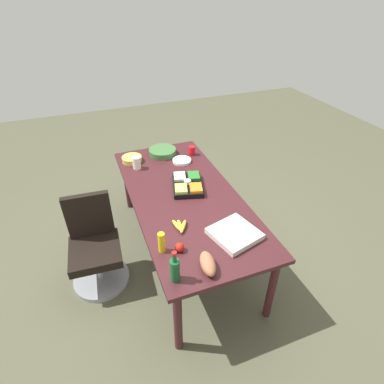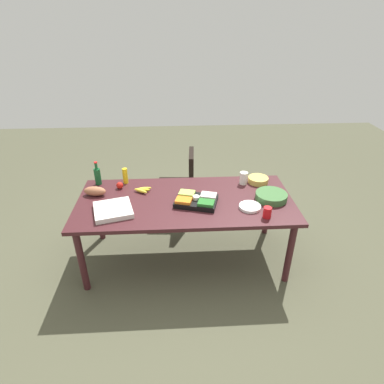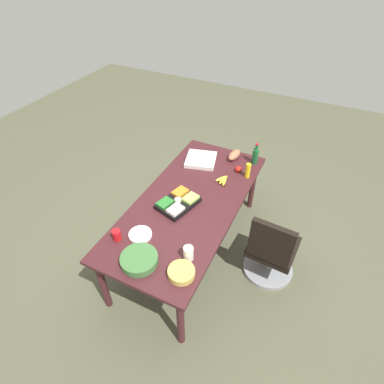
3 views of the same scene
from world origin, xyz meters
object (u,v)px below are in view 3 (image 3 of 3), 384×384
object	(u,v)px
conference_table	(189,206)
mayo_jar	(188,253)
salad_bowl	(139,260)
wine_bottle	(255,156)
office_chair	(271,253)
chip_bowl	(181,272)
apple_red	(238,169)
banana_bunch	(223,180)
red_solo_cup	(117,235)
paper_plate_stack	(140,235)
bread_loaf	(234,155)
veggie_tray	(178,202)
mustard_bottle	(248,171)
pizza_box	(201,160)

from	to	relation	value
conference_table	mayo_jar	xyz separation A→B (m)	(0.68, 0.33, 0.14)
salad_bowl	wine_bottle	size ratio (longest dim) A/B	1.20
office_chair	chip_bowl	bearing A→B (deg)	-33.18
apple_red	banana_bunch	size ratio (longest dim) A/B	0.39
office_chair	red_solo_cup	xyz separation A→B (m)	(0.82, -1.32, 0.48)
paper_plate_stack	apple_red	distance (m)	1.46
conference_table	bread_loaf	world-z (taller)	bread_loaf
office_chair	red_solo_cup	size ratio (longest dim) A/B	8.48
paper_plate_stack	veggie_tray	xyz separation A→B (m)	(-0.54, 0.12, 0.02)
veggie_tray	wine_bottle	size ratio (longest dim) A/B	1.75
apple_red	wine_bottle	bearing A→B (deg)	155.07
veggie_tray	mustard_bottle	world-z (taller)	mustard_bottle
office_chair	chip_bowl	xyz separation A→B (m)	(0.91, -0.60, 0.46)
pizza_box	apple_red	size ratio (longest dim) A/B	4.74
office_chair	banana_bunch	xyz separation A→B (m)	(-0.42, -0.75, 0.45)
office_chair	mayo_jar	bearing A→B (deg)	-40.17
paper_plate_stack	wine_bottle	size ratio (longest dim) A/B	0.79
apple_red	red_solo_cup	distance (m)	1.64
conference_table	office_chair	bearing A→B (deg)	92.98
red_solo_cup	chip_bowl	world-z (taller)	red_solo_cup
red_solo_cup	mayo_jar	bearing A→B (deg)	97.34
veggie_tray	red_solo_cup	world-z (taller)	red_solo_cup
wine_bottle	chip_bowl	xyz separation A→B (m)	(1.84, -0.06, -0.07)
apple_red	mustard_bottle	world-z (taller)	mustard_bottle
chip_bowl	pizza_box	bearing A→B (deg)	-160.92
salad_bowl	paper_plate_stack	bearing A→B (deg)	-148.23
conference_table	mustard_bottle	size ratio (longest dim) A/B	12.43
mustard_bottle	pizza_box	bearing A→B (deg)	-94.43
banana_bunch	mustard_bottle	xyz separation A→B (m)	(-0.21, 0.22, 0.07)
pizza_box	conference_table	bearing A→B (deg)	0.09
office_chair	pizza_box	size ratio (longest dim) A/B	2.59
office_chair	wine_bottle	size ratio (longest dim) A/B	3.37
paper_plate_stack	mustard_bottle	bearing A→B (deg)	154.67
office_chair	veggie_tray	xyz separation A→B (m)	(0.16, -1.03, 0.46)
veggie_tray	red_solo_cup	distance (m)	0.73
bread_loaf	veggie_tray	distance (m)	1.10
conference_table	banana_bunch	xyz separation A→B (m)	(-0.47, 0.20, 0.10)
salad_bowl	banana_bunch	distance (m)	1.40
bread_loaf	apple_red	xyz separation A→B (m)	(0.24, 0.14, -0.01)
wine_bottle	salad_bowl	bearing A→B (deg)	-13.47
pizza_box	apple_red	distance (m)	0.49
bread_loaf	mayo_jar	bearing A→B (deg)	6.06
mayo_jar	mustard_bottle	world-z (taller)	mustard_bottle
pizza_box	apple_red	xyz separation A→B (m)	(-0.00, 0.49, 0.01)
mustard_bottle	red_solo_cup	bearing A→B (deg)	-28.88
mayo_jar	veggie_tray	xyz separation A→B (m)	(-0.57, -0.41, -0.03)
mayo_jar	veggie_tray	distance (m)	0.70
conference_table	pizza_box	world-z (taller)	pizza_box
chip_bowl	salad_bowl	bearing A→B (deg)	-83.32
wine_bottle	red_solo_cup	xyz separation A→B (m)	(1.76, -0.79, -0.05)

